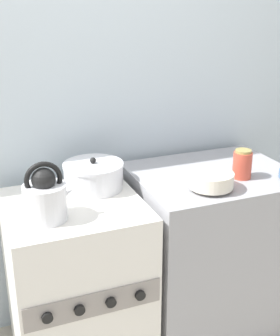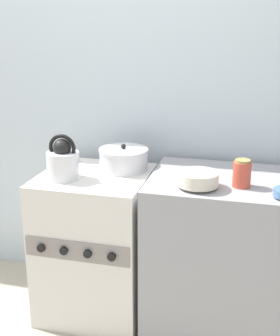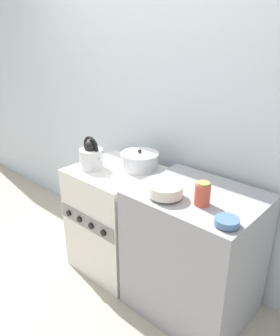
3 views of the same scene
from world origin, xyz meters
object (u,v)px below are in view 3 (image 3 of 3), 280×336
kettle (91,156)px  small_ceramic_bowl (227,222)px  storage_jar (202,194)px  cooking_pot (140,161)px  enamel_bowl (166,190)px  stove (116,218)px

kettle → small_ceramic_bowl: (1.13, -0.08, -0.04)m
kettle → storage_jar: 0.92m
cooking_pot → enamel_bowl: cooking_pot is taller
small_ceramic_bowl → storage_jar: size_ratio=0.91×
small_ceramic_bowl → enamel_bowl: bearing=175.1°
small_ceramic_bowl → storage_jar: bearing=153.9°
stove → small_ceramic_bowl: bearing=-10.4°
kettle → cooking_pot: kettle is taller
cooking_pot → storage_jar: storage_jar is taller
kettle → enamel_bowl: (0.72, -0.05, -0.02)m
enamel_bowl → storage_jar: storage_jar is taller
storage_jar → kettle: bearing=-178.6°
kettle → storage_jar: bearing=1.4°
enamel_bowl → small_ceramic_bowl: bearing=-4.9°
stove → cooking_pot: (0.13, 0.13, 0.48)m
kettle → enamel_bowl: 0.72m
cooking_pot → kettle: bearing=-138.9°
small_ceramic_bowl → storage_jar: 0.24m
small_ceramic_bowl → storage_jar: (-0.21, 0.10, 0.04)m
stove → enamel_bowl: 0.78m
stove → storage_jar: storage_jar is taller
cooking_pot → small_ceramic_bowl: 0.92m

